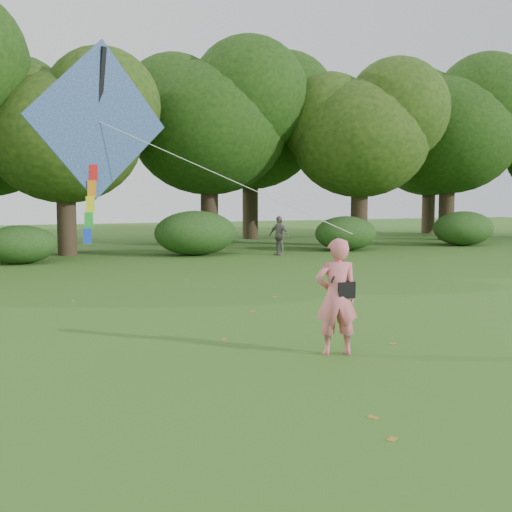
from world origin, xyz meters
name	(u,v)px	position (x,y,z in m)	size (l,w,h in m)	color
ground	(363,366)	(0.00, 0.00, 0.00)	(100.00, 100.00, 0.00)	#265114
man_kite_flyer	(337,297)	(-0.01, 0.78, 0.93)	(0.68, 0.44, 1.86)	#E66C78
bystander_right	(279,236)	(6.25, 16.54, 0.83)	(0.97, 0.40, 1.65)	slate
crossbody_bag	(344,289)	(0.10, 0.75, 1.05)	(0.43, 0.20, 0.72)	black
flying_kite	(99,124)	(-3.33, 2.80, 3.68)	(4.79, 2.55, 3.28)	#255DA2
tree_line	(137,131)	(1.67, 22.88, 5.60)	(54.70, 15.30, 9.48)	#3A2D1E
shrub_band	(108,238)	(-0.72, 17.60, 0.86)	(39.15, 3.22, 1.88)	#264919
fallen_leaves	(251,326)	(-0.45, 3.30, 0.01)	(9.72, 13.40, 0.01)	olive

